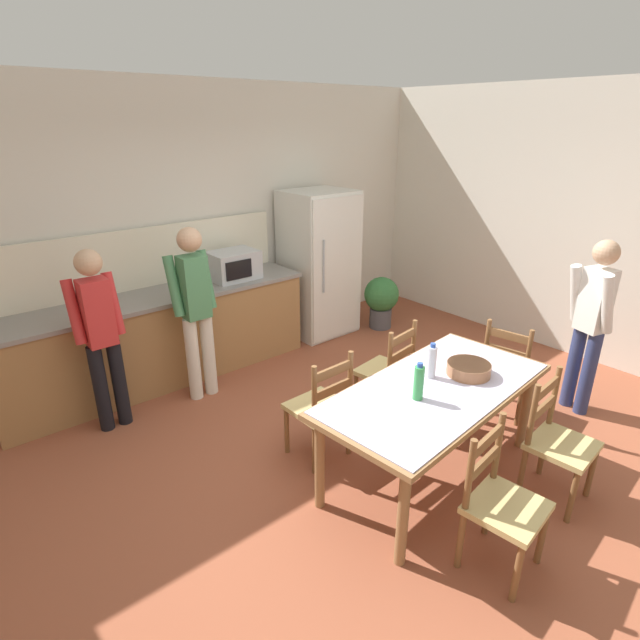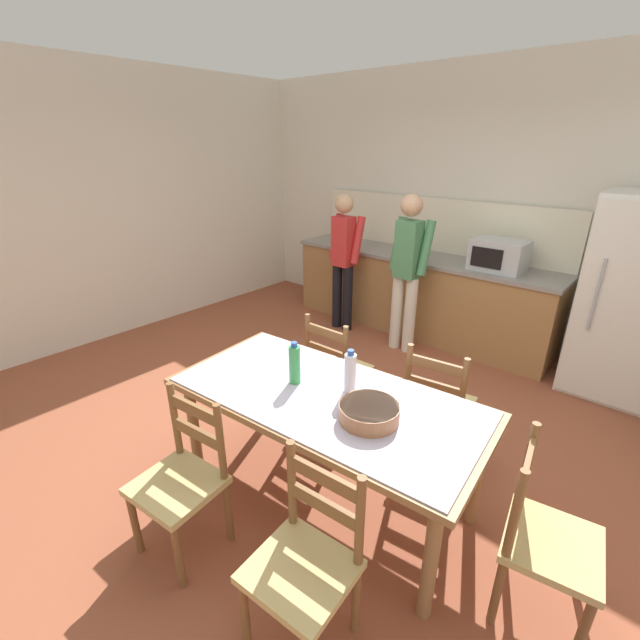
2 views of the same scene
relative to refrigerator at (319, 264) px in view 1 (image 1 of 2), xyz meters
name	(u,v)px [view 1 (image 1 of 2)]	position (x,y,z in m)	size (l,w,h in m)	color
ground_plane	(358,457)	(-1.43, -2.19, -0.87)	(8.32, 8.32, 0.00)	brown
wall_back	(189,226)	(-1.43, 0.47, 0.58)	(6.52, 0.12, 2.90)	silver
wall_right	(579,225)	(1.83, -2.19, 0.58)	(0.12, 5.20, 2.90)	silver
kitchen_counter	(161,338)	(-2.05, 0.04, -0.41)	(3.11, 0.66, 0.92)	#9E7042
counter_splashback	(139,259)	(-2.05, 0.35, 0.34)	(3.07, 0.03, 0.60)	#EFE8CB
refrigerator	(319,264)	(0.00, 0.00, 0.00)	(0.79, 0.73, 1.75)	silver
microwave	(233,265)	(-1.18, 0.02, 0.19)	(0.50, 0.39, 0.30)	#B2B7BC
dining_table	(435,396)	(-1.15, -2.67, -0.20)	(1.92, 1.05, 0.75)	olive
bottle_near_centre	(419,382)	(-1.38, -2.69, 0.00)	(0.07, 0.07, 0.27)	green
bottle_off_centre	(432,362)	(-1.07, -2.55, 0.00)	(0.07, 0.07, 0.27)	silver
serving_bowl	(469,368)	(-0.82, -2.70, -0.07)	(0.32, 0.32, 0.09)	#9E6642
chair_side_far_right	(388,371)	(-0.80, -1.90, -0.43)	(0.47, 0.45, 0.91)	brown
chair_side_near_right	(557,442)	(-0.67, -3.36, -0.43)	(0.45, 0.43, 0.91)	brown
chair_side_near_left	(501,503)	(-1.50, -3.43, -0.43)	(0.47, 0.45, 0.91)	brown
chair_head_end	(509,369)	(0.06, -2.56, -0.43)	(0.46, 0.48, 0.91)	brown
chair_side_far_left	(321,407)	(-1.63, -1.97, -0.43)	(0.43, 0.41, 0.91)	brown
person_at_sink	(100,332)	(-2.74, -0.48, 0.02)	(0.40, 0.27, 1.59)	black
person_at_counter	(195,306)	(-1.90, -0.50, 0.05)	(0.41, 0.29, 1.65)	silver
person_by_table	(591,319)	(0.62, -2.95, 0.02)	(0.34, 0.44, 1.59)	navy
potted_plant	(381,299)	(0.67, -0.43, -0.49)	(0.44, 0.44, 0.67)	#4C4C51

